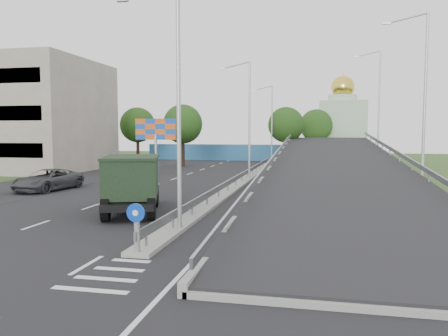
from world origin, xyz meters
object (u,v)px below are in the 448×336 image
(lamp_post_mid, at_px, (247,114))
(parked_car_c, at_px, (48,180))
(lamp_post_far, at_px, (270,120))
(church, at_px, (342,125))
(lamp_post_near, at_px, (174,94))
(billboard, at_px, (156,133))
(dump_truck, at_px, (133,180))
(sign_bollard, at_px, (137,228))

(lamp_post_mid, distance_m, parked_car_c, 16.85)
(lamp_post_mid, xyz_separation_m, lamp_post_far, (0.00, 20.00, 0.00))
(church, relative_size, parked_car_c, 2.47)
(lamp_post_near, distance_m, church, 54.90)
(lamp_post_near, height_order, lamp_post_mid, same)
(lamp_post_near, distance_m, billboard, 23.87)
(lamp_post_far, distance_m, dump_truck, 36.18)
(billboard, bearing_deg, parked_car_c, -109.88)
(lamp_post_near, distance_m, lamp_post_far, 40.00)
(lamp_post_mid, height_order, dump_truck, lamp_post_mid)
(lamp_post_far, xyz_separation_m, billboard, (-9.11, -18.00, -1.62))
(sign_bollard, xyz_separation_m, dump_truck, (-3.62, 8.08, 0.63))
(lamp_post_near, distance_m, dump_truck, 7.01)
(sign_bollard, bearing_deg, lamp_post_mid, 89.74)
(billboard, bearing_deg, lamp_post_far, 63.16)
(church, bearing_deg, parked_car_c, -118.08)
(lamp_post_near, relative_size, dump_truck, 1.39)
(billboard, relative_size, parked_car_c, 0.98)
(lamp_post_far, bearing_deg, church, 54.76)
(lamp_post_near, relative_size, lamp_post_far, 1.00)
(lamp_post_near, relative_size, parked_car_c, 1.80)
(lamp_post_mid, bearing_deg, church, 73.78)
(sign_bollard, bearing_deg, dump_truck, 114.10)
(lamp_post_near, relative_size, church, 0.73)
(lamp_post_near, bearing_deg, church, 79.62)
(church, xyz_separation_m, billboard, (-19.00, -32.00, -1.12))
(lamp_post_near, bearing_deg, dump_truck, 131.19)
(billboard, xyz_separation_m, parked_car_c, (-4.06, -11.23, -3.41))
(lamp_post_near, xyz_separation_m, parked_car_c, (-13.17, 10.77, -5.03))
(billboard, bearing_deg, dump_truck, -73.12)
(sign_bollard, bearing_deg, church, 80.19)
(sign_bollard, distance_m, lamp_post_near, 6.12)
(lamp_post_mid, relative_size, parked_car_c, 1.80)
(lamp_post_near, height_order, church, church)
(sign_bollard, relative_size, billboard, 0.30)
(lamp_post_near, xyz_separation_m, dump_truck, (-3.72, 4.26, -4.14))
(lamp_post_far, bearing_deg, billboard, -116.84)
(lamp_post_near, height_order, parked_car_c, lamp_post_near)
(lamp_post_near, distance_m, parked_car_c, 17.74)
(church, height_order, parked_car_c, church)
(dump_truck, bearing_deg, lamp_post_far, 65.58)
(billboard, bearing_deg, lamp_post_mid, -12.38)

